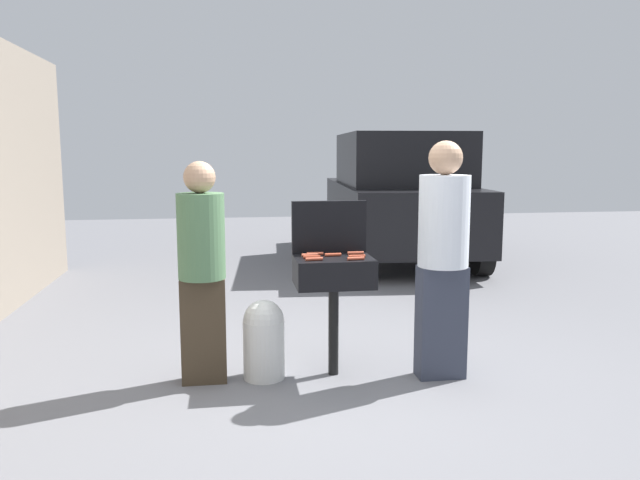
{
  "coord_description": "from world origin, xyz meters",
  "views": [
    {
      "loc": [
        -0.79,
        -4.46,
        1.75
      ],
      "look_at": [
        -0.01,
        0.68,
        1.0
      ],
      "focal_mm": 34.86,
      "sensor_mm": 36.0,
      "label": 1
    }
  ],
  "objects_px": {
    "hot_dog_0": "(333,255)",
    "person_left": "(202,264)",
    "hot_dog_2": "(356,258)",
    "hot_dog_6": "(356,253)",
    "hot_dog_1": "(357,256)",
    "hot_dog_3": "(310,255)",
    "bbq_grill": "(334,276)",
    "hot_dog_4": "(315,254)",
    "propane_tank": "(264,338)",
    "person_right": "(443,251)",
    "parked_minivan": "(398,196)",
    "hot_dog_5": "(312,257)",
    "hot_dog_7": "(314,259)"
  },
  "relations": [
    {
      "from": "hot_dog_3",
      "to": "hot_dog_4",
      "type": "xyz_separation_m",
      "value": [
        0.05,
        0.05,
        0.0
      ]
    },
    {
      "from": "hot_dog_0",
      "to": "hot_dog_1",
      "type": "relative_size",
      "value": 1.0
    },
    {
      "from": "hot_dog_1",
      "to": "parked_minivan",
      "type": "relative_size",
      "value": 0.03
    },
    {
      "from": "hot_dog_0",
      "to": "hot_dog_3",
      "type": "height_order",
      "value": "same"
    },
    {
      "from": "hot_dog_5",
      "to": "person_right",
      "type": "height_order",
      "value": "person_right"
    },
    {
      "from": "hot_dog_0",
      "to": "propane_tank",
      "type": "distance_m",
      "value": 0.84
    },
    {
      "from": "bbq_grill",
      "to": "propane_tank",
      "type": "xyz_separation_m",
      "value": [
        -0.55,
        -0.0,
        -0.47
      ]
    },
    {
      "from": "hot_dog_5",
      "to": "hot_dog_7",
      "type": "bearing_deg",
      "value": -86.42
    },
    {
      "from": "hot_dog_1",
      "to": "hot_dog_2",
      "type": "xyz_separation_m",
      "value": [
        -0.03,
        -0.09,
        0.0
      ]
    },
    {
      "from": "hot_dog_5",
      "to": "hot_dog_6",
      "type": "bearing_deg",
      "value": 20.03
    },
    {
      "from": "hot_dog_0",
      "to": "parked_minivan",
      "type": "bearing_deg",
      "value": 68.93
    },
    {
      "from": "hot_dog_5",
      "to": "hot_dog_7",
      "type": "height_order",
      "value": "same"
    },
    {
      "from": "hot_dog_3",
      "to": "hot_dog_4",
      "type": "bearing_deg",
      "value": 48.49
    },
    {
      "from": "hot_dog_1",
      "to": "hot_dog_6",
      "type": "xyz_separation_m",
      "value": [
        0.02,
        0.16,
        0.0
      ]
    },
    {
      "from": "hot_dog_0",
      "to": "hot_dog_5",
      "type": "relative_size",
      "value": 1.0
    },
    {
      "from": "bbq_grill",
      "to": "propane_tank",
      "type": "relative_size",
      "value": 1.51
    },
    {
      "from": "hot_dog_2",
      "to": "hot_dog_3",
      "type": "relative_size",
      "value": 1.0
    },
    {
      "from": "hot_dog_1",
      "to": "person_left",
      "type": "relative_size",
      "value": 0.08
    },
    {
      "from": "person_left",
      "to": "hot_dog_1",
      "type": "bearing_deg",
      "value": -13.21
    },
    {
      "from": "hot_dog_4",
      "to": "hot_dog_6",
      "type": "xyz_separation_m",
      "value": [
        0.32,
        -0.01,
        0.0
      ]
    },
    {
      "from": "hot_dog_0",
      "to": "hot_dog_5",
      "type": "height_order",
      "value": "same"
    },
    {
      "from": "hot_dog_4",
      "to": "hot_dog_7",
      "type": "bearing_deg",
      "value": -99.62
    },
    {
      "from": "hot_dog_4",
      "to": "parked_minivan",
      "type": "bearing_deg",
      "value": 67.36
    },
    {
      "from": "bbq_grill",
      "to": "hot_dog_4",
      "type": "relative_size",
      "value": 7.18
    },
    {
      "from": "hot_dog_0",
      "to": "hot_dog_3",
      "type": "distance_m",
      "value": 0.18
    },
    {
      "from": "hot_dog_0",
      "to": "person_right",
      "type": "xyz_separation_m",
      "value": [
        0.81,
        -0.23,
        0.04
      ]
    },
    {
      "from": "parked_minivan",
      "to": "propane_tank",
      "type": "bearing_deg",
      "value": 68.16
    },
    {
      "from": "bbq_grill",
      "to": "hot_dog_7",
      "type": "height_order",
      "value": "hot_dog_7"
    },
    {
      "from": "hot_dog_0",
      "to": "person_left",
      "type": "xyz_separation_m",
      "value": [
        -1.0,
        -0.06,
        -0.04
      ]
    },
    {
      "from": "hot_dog_6",
      "to": "hot_dog_5",
      "type": "bearing_deg",
      "value": -159.97
    },
    {
      "from": "hot_dog_1",
      "to": "propane_tank",
      "type": "bearing_deg",
      "value": 176.36
    },
    {
      "from": "hot_dog_5",
      "to": "person_right",
      "type": "bearing_deg",
      "value": -8.56
    },
    {
      "from": "hot_dog_2",
      "to": "hot_dog_6",
      "type": "relative_size",
      "value": 1.0
    },
    {
      "from": "hot_dog_4",
      "to": "person_right",
      "type": "height_order",
      "value": "person_right"
    },
    {
      "from": "bbq_grill",
      "to": "parked_minivan",
      "type": "xyz_separation_m",
      "value": [
        1.94,
        5.09,
        0.24
      ]
    },
    {
      "from": "bbq_grill",
      "to": "hot_dog_7",
      "type": "relative_size",
      "value": 7.18
    },
    {
      "from": "propane_tank",
      "to": "person_right",
      "type": "bearing_deg",
      "value": -7.21
    },
    {
      "from": "bbq_grill",
      "to": "hot_dog_3",
      "type": "relative_size",
      "value": 7.18
    },
    {
      "from": "hot_dog_5",
      "to": "person_right",
      "type": "relative_size",
      "value": 0.07
    },
    {
      "from": "hot_dog_5",
      "to": "parked_minivan",
      "type": "bearing_deg",
      "value": 67.51
    },
    {
      "from": "bbq_grill",
      "to": "propane_tank",
      "type": "distance_m",
      "value": 0.72
    },
    {
      "from": "hot_dog_1",
      "to": "hot_dog_7",
      "type": "bearing_deg",
      "value": -168.68
    },
    {
      "from": "bbq_grill",
      "to": "hot_dog_4",
      "type": "bearing_deg",
      "value": 136.1
    },
    {
      "from": "bbq_grill",
      "to": "hot_dog_4",
      "type": "height_order",
      "value": "hot_dog_4"
    },
    {
      "from": "hot_dog_2",
      "to": "hot_dog_3",
      "type": "xyz_separation_m",
      "value": [
        -0.32,
        0.21,
        0.0
      ]
    },
    {
      "from": "bbq_grill",
      "to": "hot_dog_5",
      "type": "height_order",
      "value": "hot_dog_5"
    },
    {
      "from": "hot_dog_2",
      "to": "hot_dog_3",
      "type": "bearing_deg",
      "value": 146.8
    },
    {
      "from": "bbq_grill",
      "to": "hot_dog_1",
      "type": "bearing_deg",
      "value": -15.75
    },
    {
      "from": "hot_dog_7",
      "to": "propane_tank",
      "type": "distance_m",
      "value": 0.74
    },
    {
      "from": "hot_dog_3",
      "to": "hot_dog_6",
      "type": "xyz_separation_m",
      "value": [
        0.37,
        0.04,
        0.0
      ]
    }
  ]
}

